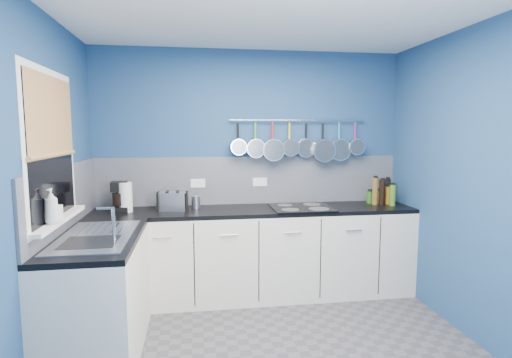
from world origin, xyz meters
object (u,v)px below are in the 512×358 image
object	(u,v)px
coffee_maker	(119,197)
toaster	(173,201)
canister	(196,202)
soap_bottle_a	(51,206)
soap_bottle_b	(54,210)
paper_towel	(126,197)
hob	(302,208)

from	to	relation	value
coffee_maker	toaster	world-z (taller)	coffee_maker
coffee_maker	canister	size ratio (longest dim) A/B	2.35
coffee_maker	toaster	xyz separation A→B (m)	(0.50, -0.01, -0.05)
soap_bottle_a	soap_bottle_b	bearing A→B (deg)	90.00
coffee_maker	paper_towel	bearing A→B (deg)	-22.87
soap_bottle_a	toaster	world-z (taller)	soap_bottle_a
soap_bottle_b	canister	bearing A→B (deg)	50.37
soap_bottle_b	hob	world-z (taller)	soap_bottle_b
coffee_maker	hob	bearing A→B (deg)	-6.07
soap_bottle_b	hob	size ratio (longest dim) A/B	0.29
soap_bottle_b	coffee_maker	xyz separation A→B (m)	(0.23, 1.08, -0.09)
toaster	canister	distance (m)	0.24
coffee_maker	canister	world-z (taller)	coffee_maker
soap_bottle_b	soap_bottle_a	bearing A→B (deg)	-90.00
canister	hob	distance (m)	1.06
soap_bottle_b	toaster	bearing A→B (deg)	55.78
soap_bottle_b	paper_towel	bearing A→B (deg)	74.51
hob	soap_bottle_a	bearing A→B (deg)	-152.29
toaster	canister	size ratio (longest dim) A/B	2.27
toaster	hob	distance (m)	1.28
soap_bottle_a	soap_bottle_b	xyz separation A→B (m)	(0.00, 0.06, -0.03)
canister	paper_towel	bearing A→B (deg)	-171.84
paper_towel	canister	size ratio (longest dim) A/B	2.32
soap_bottle_a	paper_towel	size ratio (longest dim) A/B	0.84
canister	hob	world-z (taller)	canister
coffee_maker	soap_bottle_b	bearing A→B (deg)	-105.46
coffee_maker	hob	xyz separation A→B (m)	(1.77, -0.09, -0.14)
soap_bottle_b	coffee_maker	distance (m)	1.11
coffee_maker	toaster	bearing A→B (deg)	-3.92
paper_towel	canister	bearing A→B (deg)	8.16
coffee_maker	toaster	distance (m)	0.50
canister	soap_bottle_b	bearing A→B (deg)	-129.63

